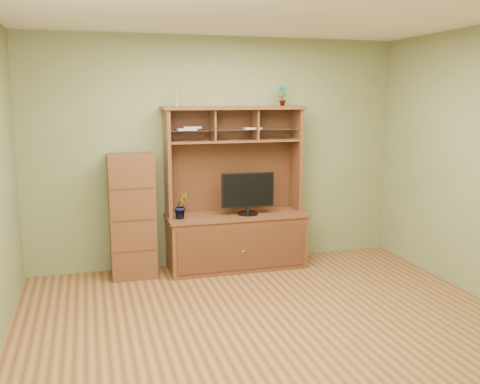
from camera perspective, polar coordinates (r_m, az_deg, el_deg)
name	(u,v)px	position (r m, az deg, el deg)	size (l,w,h in m)	color
room	(275,176)	(4.50, 3.72, 1.76)	(4.54, 4.04, 2.74)	#5A3319
media_hutch	(236,224)	(6.32, -0.45, -3.45)	(1.66, 0.61, 1.90)	#492914
monitor	(248,193)	(6.19, 0.86, -0.06)	(0.62, 0.24, 0.49)	black
orchid_plant	(181,206)	(6.04, -6.29, -1.45)	(0.16, 0.13, 0.30)	#2A5F20
top_plant	(282,95)	(6.40, 4.52, 10.24)	(0.13, 0.09, 0.24)	#265C20
reed_diffuser	(177,96)	(6.07, -6.77, 10.10)	(0.06, 0.06, 0.28)	silver
magazines	(210,128)	(6.16, -3.22, 6.80)	(0.99, 0.18, 0.04)	#ACACB1
side_cabinet	(132,216)	(6.10, -11.44, -2.49)	(0.49, 0.45, 1.38)	#492914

